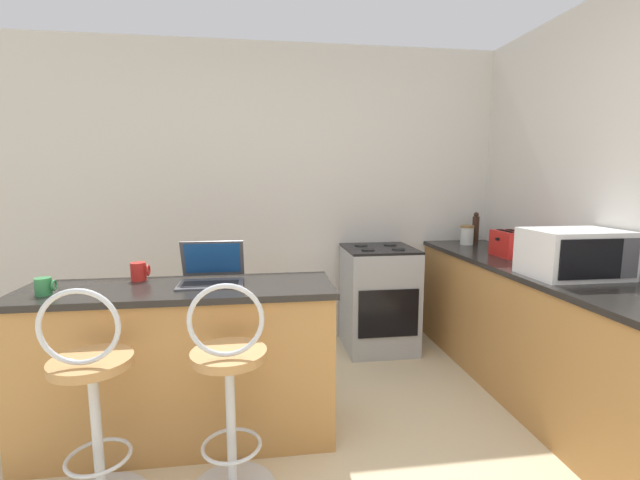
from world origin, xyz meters
TOP-DOWN VIEW (x-y plane):
  - wall_back at (0.00, 2.42)m, footprint 12.00×0.06m
  - breakfast_bar at (-0.56, 0.94)m, footprint 1.67×0.53m
  - counter_right at (1.70, 0.94)m, footprint 0.62×2.92m
  - bar_stool_near at (-0.85, 0.45)m, footprint 0.40×0.40m
  - bar_stool_far at (-0.27, 0.45)m, footprint 0.40×0.40m
  - laptop at (-0.40, 1.01)m, footprint 0.35×0.29m
  - microwave at (1.71, 0.86)m, footprint 0.53×0.38m
  - toaster at (1.72, 1.53)m, footprint 0.21×0.27m
  - stove_range at (0.88, 2.07)m, footprint 0.58×0.60m
  - mug_green at (-1.20, 0.86)m, footprint 0.09×0.08m
  - pepper_mill at (1.80, 2.19)m, footprint 0.06×0.06m
  - storage_jar at (1.69, 2.13)m, footprint 0.12×0.12m
  - mug_red at (-0.81, 1.12)m, footprint 0.10×0.08m

SIDE VIEW (x-z plane):
  - stove_range at x=0.88m, z-range 0.00..0.89m
  - counter_right at x=1.70m, z-range 0.00..0.88m
  - breakfast_bar at x=-0.56m, z-range 0.00..0.88m
  - bar_stool_near at x=-0.85m, z-range -0.03..1.00m
  - bar_stool_far at x=-0.27m, z-range -0.03..1.00m
  - mug_green at x=-1.20m, z-range 0.88..0.97m
  - mug_red at x=-0.81m, z-range 0.88..0.99m
  - laptop at x=-0.40m, z-range 0.82..1.05m
  - storage_jar at x=1.69m, z-range 0.88..1.05m
  - toaster at x=1.72m, z-range 0.88..1.08m
  - pepper_mill at x=1.80m, z-range 0.87..1.16m
  - microwave at x=1.71m, z-range 0.88..1.16m
  - wall_back at x=0.00m, z-range 0.00..2.60m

